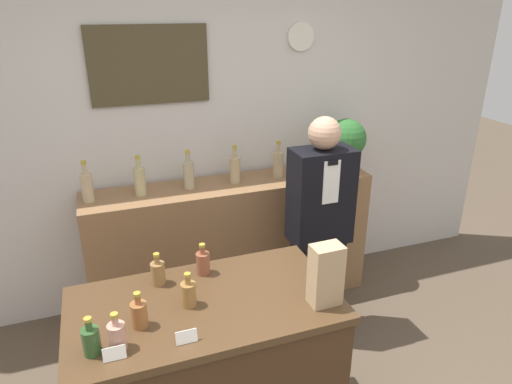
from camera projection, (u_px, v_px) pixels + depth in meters
The scene contains 20 objects.
back_wall at pixel (211, 130), 3.46m from camera, with size 5.20×0.09×2.70m.
back_shelf at pixel (232, 244), 3.57m from camera, with size 2.15×0.43×1.02m.
display_counter at pixel (209, 378), 2.33m from camera, with size 1.27×0.70×0.94m.
shopkeeper at pixel (319, 232), 3.12m from camera, with size 0.40×0.25×1.60m.
potted_plant at pixel (346, 142), 3.57m from camera, with size 0.31×0.31×0.41m.
paper_bag at pixel (326, 275), 2.09m from camera, with size 0.15×0.10×0.30m.
price_card_left at pixel (114, 354), 1.80m from camera, with size 0.09×0.02×0.06m.
price_card_right at pixel (187, 337), 1.89m from camera, with size 0.09×0.02×0.06m.
counter_bottle_0 at pixel (91, 340), 1.81m from camera, with size 0.07×0.07×0.17m.
counter_bottle_1 at pixel (117, 336), 1.84m from camera, with size 0.07×0.07×0.17m.
counter_bottle_2 at pixel (139, 314), 1.97m from camera, with size 0.07×0.07×0.17m.
counter_bottle_3 at pixel (158, 273), 2.27m from camera, with size 0.07×0.07×0.17m.
counter_bottle_4 at pixel (189, 293), 2.11m from camera, with size 0.07×0.07×0.17m.
counter_bottle_5 at pixel (203, 262), 2.36m from camera, with size 0.07×0.07×0.17m.
shelf_bottle_0 at pixel (87, 186), 3.03m from camera, with size 0.08×0.08×0.29m.
shelf_bottle_1 at pixel (140, 180), 3.13m from camera, with size 0.08×0.08×0.29m.
shelf_bottle_2 at pixel (189, 174), 3.25m from camera, with size 0.08×0.08×0.29m.
shelf_bottle_3 at pixel (235, 169), 3.35m from camera, with size 0.08×0.08×0.29m.
shelf_bottle_4 at pixel (278, 164), 3.46m from camera, with size 0.08×0.08×0.29m.
shelf_bottle_5 at pixel (319, 159), 3.55m from camera, with size 0.08×0.08×0.29m.
Camera 1 is at (-0.82, -1.29, 2.25)m, focal length 32.00 mm.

